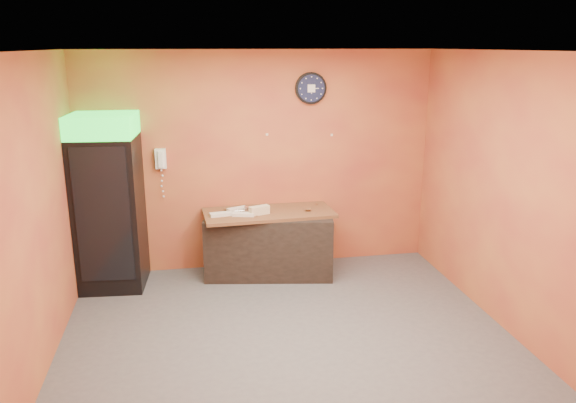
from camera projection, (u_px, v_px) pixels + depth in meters
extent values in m
plane|color=#47474C|center=(287.00, 336.00, 5.69)|extent=(4.50, 4.50, 0.00)
cube|color=#C17236|center=(260.00, 162.00, 7.21)|extent=(4.50, 0.02, 2.80)
cube|color=#C17236|center=(36.00, 216.00, 4.92)|extent=(0.02, 4.00, 2.80)
cube|color=#C17236|center=(505.00, 193.00, 5.71)|extent=(0.02, 4.00, 2.80)
cube|color=white|center=(287.00, 51.00, 4.94)|extent=(4.50, 4.00, 0.02)
cube|color=black|center=(110.00, 213.00, 6.69)|extent=(0.79, 0.79, 1.83)
cube|color=#1BE731|center=(102.00, 125.00, 6.40)|extent=(0.79, 0.79, 0.26)
cube|color=black|center=(108.00, 215.00, 6.32)|extent=(0.61, 0.07, 1.57)
cube|color=black|center=(269.00, 244.00, 7.16)|extent=(1.68, 0.96, 0.79)
cylinder|color=black|center=(311.00, 88.00, 7.05)|extent=(0.40, 0.05, 0.40)
cylinder|color=#0F1433|center=(311.00, 88.00, 7.03)|extent=(0.34, 0.01, 0.34)
cube|color=white|center=(311.00, 88.00, 7.02)|extent=(0.10, 0.00, 0.10)
cube|color=white|center=(161.00, 159.00, 6.93)|extent=(0.13, 0.08, 0.25)
cube|color=white|center=(160.00, 159.00, 6.88)|extent=(0.06, 0.04, 0.20)
cube|color=brown|center=(269.00, 213.00, 7.04)|extent=(1.65, 0.79, 0.04)
cube|color=beige|center=(259.00, 212.00, 6.91)|extent=(0.27, 0.17, 0.05)
cube|color=beige|center=(259.00, 208.00, 6.89)|extent=(0.27, 0.17, 0.05)
cube|color=silver|center=(221.00, 214.00, 6.85)|extent=(0.29, 0.15, 0.04)
cube|color=silver|center=(243.00, 214.00, 6.85)|extent=(0.28, 0.17, 0.04)
cube|color=silver|center=(237.00, 209.00, 7.07)|extent=(0.27, 0.19, 0.04)
cylinder|color=silver|center=(247.00, 209.00, 7.03)|extent=(0.06, 0.06, 0.06)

